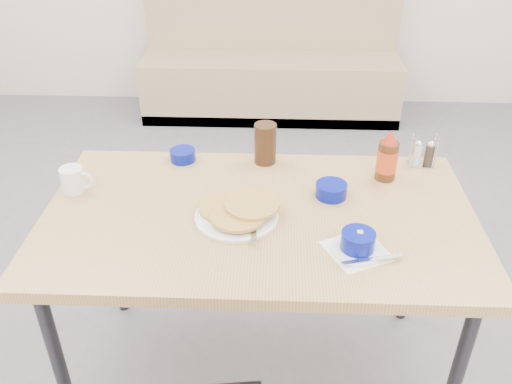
{
  "coord_description": "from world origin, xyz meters",
  "views": [
    {
      "loc": [
        0.05,
        -1.19,
        1.76
      ],
      "look_at": [
        -0.01,
        0.28,
        0.82
      ],
      "focal_mm": 38.0,
      "sensor_mm": 36.0,
      "label": 1
    }
  ],
  "objects_px": {
    "creamer_bowl": "(183,155)",
    "syrup_bottle": "(387,158)",
    "butter_bowl": "(331,190)",
    "coffee_mug": "(74,180)",
    "condiment_caddy": "(423,155)",
    "grits_setting": "(358,244)",
    "booth_bench": "(271,67)",
    "dining_table": "(259,228)",
    "amber_tumbler": "(265,144)",
    "pancake_plate": "(238,213)"
  },
  "relations": [
    {
      "from": "condiment_caddy",
      "to": "syrup_bottle",
      "type": "height_order",
      "value": "syrup_bottle"
    },
    {
      "from": "coffee_mug",
      "to": "condiment_caddy",
      "type": "distance_m",
      "value": 1.25
    },
    {
      "from": "syrup_bottle",
      "to": "creamer_bowl",
      "type": "bearing_deg",
      "value": 172.15
    },
    {
      "from": "grits_setting",
      "to": "creamer_bowl",
      "type": "height_order",
      "value": "grits_setting"
    },
    {
      "from": "pancake_plate",
      "to": "grits_setting",
      "type": "relative_size",
      "value": 1.19
    },
    {
      "from": "booth_bench",
      "to": "amber_tumbler",
      "type": "relative_size",
      "value": 12.4
    },
    {
      "from": "booth_bench",
      "to": "grits_setting",
      "type": "height_order",
      "value": "booth_bench"
    },
    {
      "from": "grits_setting",
      "to": "condiment_caddy",
      "type": "relative_size",
      "value": 2.01
    },
    {
      "from": "condiment_caddy",
      "to": "dining_table",
      "type": "bearing_deg",
      "value": -150.32
    },
    {
      "from": "butter_bowl",
      "to": "syrup_bottle",
      "type": "height_order",
      "value": "syrup_bottle"
    },
    {
      "from": "booth_bench",
      "to": "grits_setting",
      "type": "xyz_separation_m",
      "value": [
        0.29,
        -2.72,
        0.44
      ]
    },
    {
      "from": "dining_table",
      "to": "condiment_caddy",
      "type": "relative_size",
      "value": 11.92
    },
    {
      "from": "booth_bench",
      "to": "syrup_bottle",
      "type": "distance_m",
      "value": 2.39
    },
    {
      "from": "amber_tumbler",
      "to": "condiment_caddy",
      "type": "height_order",
      "value": "amber_tumbler"
    },
    {
      "from": "amber_tumbler",
      "to": "syrup_bottle",
      "type": "height_order",
      "value": "syrup_bottle"
    },
    {
      "from": "pancake_plate",
      "to": "syrup_bottle",
      "type": "relative_size",
      "value": 1.48
    },
    {
      "from": "dining_table",
      "to": "amber_tumbler",
      "type": "relative_size",
      "value": 9.14
    },
    {
      "from": "booth_bench",
      "to": "grits_setting",
      "type": "relative_size",
      "value": 8.06
    },
    {
      "from": "booth_bench",
      "to": "creamer_bowl",
      "type": "bearing_deg",
      "value": -97.79
    },
    {
      "from": "grits_setting",
      "to": "butter_bowl",
      "type": "bearing_deg",
      "value": 100.31
    },
    {
      "from": "creamer_bowl",
      "to": "amber_tumbler",
      "type": "xyz_separation_m",
      "value": [
        0.31,
        0.0,
        0.06
      ]
    },
    {
      "from": "pancake_plate",
      "to": "creamer_bowl",
      "type": "relative_size",
      "value": 2.95
    },
    {
      "from": "coffee_mug",
      "to": "grits_setting",
      "type": "relative_size",
      "value": 0.49
    },
    {
      "from": "creamer_bowl",
      "to": "syrup_bottle",
      "type": "distance_m",
      "value": 0.75
    },
    {
      "from": "pancake_plate",
      "to": "amber_tumbler",
      "type": "xyz_separation_m",
      "value": [
        0.08,
        0.37,
        0.06
      ]
    },
    {
      "from": "amber_tumbler",
      "to": "condiment_caddy",
      "type": "distance_m",
      "value": 0.58
    },
    {
      "from": "butter_bowl",
      "to": "syrup_bottle",
      "type": "xyz_separation_m",
      "value": [
        0.2,
        0.13,
        0.06
      ]
    },
    {
      "from": "dining_table",
      "to": "booth_bench",
      "type": "bearing_deg",
      "value": 90.0
    },
    {
      "from": "coffee_mug",
      "to": "grits_setting",
      "type": "bearing_deg",
      "value": -17.56
    },
    {
      "from": "dining_table",
      "to": "creamer_bowl",
      "type": "xyz_separation_m",
      "value": [
        -0.3,
        0.34,
        0.08
      ]
    },
    {
      "from": "dining_table",
      "to": "coffee_mug",
      "type": "height_order",
      "value": "coffee_mug"
    },
    {
      "from": "booth_bench",
      "to": "butter_bowl",
      "type": "relative_size",
      "value": 17.9
    },
    {
      "from": "dining_table",
      "to": "syrup_bottle",
      "type": "bearing_deg",
      "value": 28.28
    },
    {
      "from": "coffee_mug",
      "to": "creamer_bowl",
      "type": "height_order",
      "value": "coffee_mug"
    },
    {
      "from": "coffee_mug",
      "to": "dining_table",
      "type": "bearing_deg",
      "value": -9.66
    },
    {
      "from": "coffee_mug",
      "to": "condiment_caddy",
      "type": "relative_size",
      "value": 0.97
    },
    {
      "from": "dining_table",
      "to": "coffee_mug",
      "type": "relative_size",
      "value": 12.24
    },
    {
      "from": "dining_table",
      "to": "creamer_bowl",
      "type": "height_order",
      "value": "creamer_bowl"
    },
    {
      "from": "dining_table",
      "to": "pancake_plate",
      "type": "relative_size",
      "value": 4.97
    },
    {
      "from": "booth_bench",
      "to": "coffee_mug",
      "type": "bearing_deg",
      "value": -104.69
    },
    {
      "from": "creamer_bowl",
      "to": "syrup_bottle",
      "type": "height_order",
      "value": "syrup_bottle"
    },
    {
      "from": "condiment_caddy",
      "to": "syrup_bottle",
      "type": "bearing_deg",
      "value": -146.15
    },
    {
      "from": "coffee_mug",
      "to": "condiment_caddy",
      "type": "bearing_deg",
      "value": 10.67
    },
    {
      "from": "amber_tumbler",
      "to": "syrup_bottle",
      "type": "distance_m",
      "value": 0.44
    },
    {
      "from": "dining_table",
      "to": "pancake_plate",
      "type": "xyz_separation_m",
      "value": [
        -0.07,
        -0.03,
        0.08
      ]
    },
    {
      "from": "grits_setting",
      "to": "dining_table",
      "type": "bearing_deg",
      "value": 147.69
    },
    {
      "from": "booth_bench",
      "to": "coffee_mug",
      "type": "distance_m",
      "value": 2.55
    },
    {
      "from": "dining_table",
      "to": "creamer_bowl",
      "type": "bearing_deg",
      "value": 131.49
    },
    {
      "from": "grits_setting",
      "to": "booth_bench",
      "type": "bearing_deg",
      "value": 96.17
    },
    {
      "from": "grits_setting",
      "to": "amber_tumbler",
      "type": "xyz_separation_m",
      "value": [
        -0.28,
        0.53,
        0.05
      ]
    }
  ]
}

